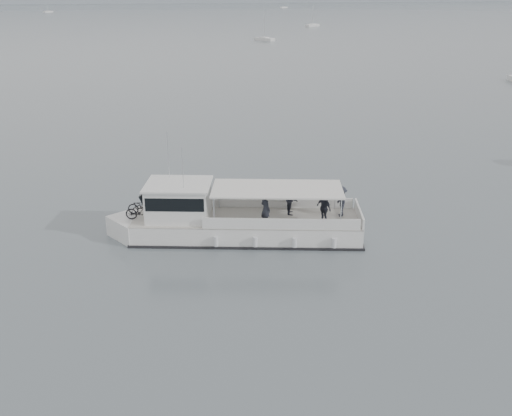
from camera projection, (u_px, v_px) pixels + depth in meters
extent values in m
plane|color=#576066|center=(300.00, 234.00, 30.84)|extent=(1400.00, 1400.00, 0.00)
cube|color=white|center=(247.00, 229.00, 30.38)|extent=(12.32, 6.44, 1.29)
cube|color=white|center=(136.00, 228.00, 30.54)|extent=(3.09, 3.09, 1.29)
cube|color=beige|center=(247.00, 218.00, 30.14)|extent=(12.32, 6.44, 0.06)
cube|color=black|center=(247.00, 236.00, 30.52)|extent=(12.55, 6.62, 0.18)
cube|color=white|center=(280.00, 203.00, 31.41)|extent=(7.64, 2.36, 0.60)
cube|color=white|center=(281.00, 224.00, 28.56)|extent=(7.64, 2.36, 0.60)
cube|color=white|center=(359.00, 214.00, 29.87)|extent=(1.00, 3.07, 0.60)
cube|color=white|center=(179.00, 201.00, 29.92)|extent=(3.81, 3.48, 1.79)
cube|color=black|center=(150.00, 198.00, 29.91)|extent=(1.24, 2.54, 1.15)
cube|color=black|center=(179.00, 196.00, 29.81)|extent=(3.63, 3.46, 0.69)
cube|color=white|center=(178.00, 184.00, 29.58)|extent=(4.06, 3.72, 0.10)
cube|color=white|center=(277.00, 189.00, 29.51)|extent=(7.32, 4.78, 0.08)
cylinder|color=silver|center=(214.00, 213.00, 28.60)|extent=(0.07, 0.07, 1.64)
cylinder|color=silver|center=(219.00, 194.00, 31.19)|extent=(0.07, 0.07, 1.64)
cylinder|color=silver|center=(341.00, 214.00, 28.42)|extent=(0.07, 0.07, 1.64)
cylinder|color=silver|center=(335.00, 195.00, 31.01)|extent=(0.07, 0.07, 1.64)
cylinder|color=silver|center=(168.00, 156.00, 29.97)|extent=(0.04, 0.04, 2.58)
cylinder|color=silver|center=(183.00, 168.00, 28.53)|extent=(0.04, 0.04, 2.18)
cylinder|color=silver|center=(216.00, 241.00, 28.77)|extent=(0.30, 0.30, 0.50)
cylinder|color=silver|center=(255.00, 242.00, 28.71)|extent=(0.30, 0.30, 0.50)
cylinder|color=silver|center=(295.00, 242.00, 28.66)|extent=(0.30, 0.30, 0.50)
cylinder|color=silver|center=(334.00, 243.00, 28.61)|extent=(0.30, 0.30, 0.50)
imported|color=black|center=(144.00, 206.00, 30.51)|extent=(1.80, 1.05, 0.89)
imported|color=black|center=(140.00, 211.00, 29.76)|extent=(1.63, 0.87, 0.94)
imported|color=#252731|center=(265.00, 209.00, 28.98)|extent=(0.63, 0.72, 1.67)
imported|color=#252731|center=(292.00, 199.00, 30.43)|extent=(0.87, 0.98, 1.67)
imported|color=#252731|center=(324.00, 208.00, 29.18)|extent=(0.74, 1.06, 1.67)
imported|color=#252731|center=(341.00, 201.00, 30.08)|extent=(0.80, 1.17, 1.67)
cube|color=white|center=(48.00, 12.00, 317.68)|extent=(5.23, 5.37, 0.75)
cube|color=white|center=(48.00, 11.00, 317.57)|extent=(2.52, 2.54, 0.45)
cylinder|color=silver|center=(47.00, 5.00, 316.45)|extent=(0.08, 0.08, 6.25)
cube|color=white|center=(264.00, 39.00, 145.84)|extent=(4.61, 5.84, 0.75)
cube|color=white|center=(264.00, 38.00, 145.73)|extent=(2.43, 2.56, 0.45)
cylinder|color=silver|center=(264.00, 25.00, 144.60)|extent=(0.08, 0.08, 6.32)
cube|color=white|center=(312.00, 25.00, 201.04)|extent=(5.97, 4.54, 0.75)
cube|color=white|center=(312.00, 24.00, 200.92)|extent=(2.58, 2.43, 0.45)
cylinder|color=silver|center=(313.00, 15.00, 199.77)|extent=(0.08, 0.08, 6.41)
cube|color=white|center=(284.00, 7.00, 392.61)|extent=(5.47, 3.80, 0.75)
cube|color=white|center=(284.00, 7.00, 392.50)|extent=(2.30, 2.13, 0.45)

